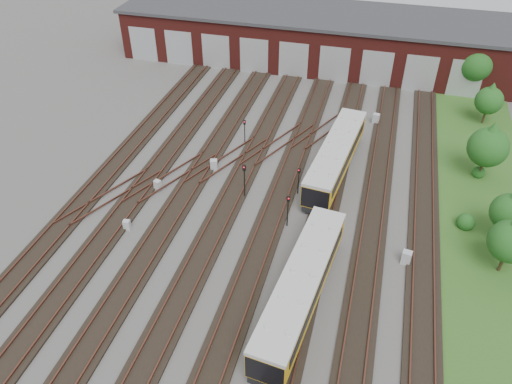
# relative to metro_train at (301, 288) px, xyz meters

# --- Properties ---
(ground) EXTENTS (120.00, 120.00, 0.00)m
(ground) POSITION_rel_metro_train_xyz_m (-6.00, 1.26, -1.76)
(ground) COLOR #484542
(ground) RESTS_ON ground
(track_network) EXTENTS (30.40, 70.00, 0.33)m
(track_network) POSITION_rel_metro_train_xyz_m (-6.17, 1.85, -1.66)
(track_network) COLOR black
(track_network) RESTS_ON ground
(maintenance_shed) EXTENTS (51.00, 12.50, 6.35)m
(maintenance_shed) POSITION_rel_metro_train_xyz_m (-6.01, 41.23, 1.44)
(maintenance_shed) COLOR #561915
(maintenance_shed) RESTS_ON ground
(grass_verge) EXTENTS (8.00, 55.00, 0.05)m
(grass_verge) POSITION_rel_metro_train_xyz_m (13.00, 11.26, -1.74)
(grass_verge) COLOR #2B521B
(grass_verge) RESTS_ON ground
(metro_train) EXTENTS (3.91, 45.74, 2.80)m
(metro_train) POSITION_rel_metro_train_xyz_m (0.00, 0.00, 0.00)
(metro_train) COLOR black
(metro_train) RESTS_ON ground
(signal_mast_0) EXTENTS (0.24, 0.22, 2.60)m
(signal_mast_0) POSITION_rel_metro_train_xyz_m (-9.39, 18.79, -0.09)
(signal_mast_0) COLOR black
(signal_mast_0) RESTS_ON ground
(signal_mast_1) EXTENTS (0.26, 0.25, 3.37)m
(signal_mast_1) POSITION_rel_metro_train_xyz_m (-6.91, 10.32, 0.39)
(signal_mast_1) COLOR black
(signal_mast_1) RESTS_ON ground
(signal_mast_2) EXTENTS (0.25, 0.23, 2.66)m
(signal_mast_2) POSITION_rel_metro_train_xyz_m (-2.61, 12.06, -0.05)
(signal_mast_2) COLOR black
(signal_mast_2) RESTS_ON ground
(signal_mast_3) EXTENTS (0.28, 0.27, 2.98)m
(signal_mast_3) POSITION_rel_metro_train_xyz_m (-2.60, 7.70, 0.15)
(signal_mast_3) COLOR black
(signal_mast_3) RESTS_ON ground
(relay_cabinet_0) EXTENTS (0.67, 0.61, 0.94)m
(relay_cabinet_0) POSITION_rel_metro_train_xyz_m (-14.58, 9.41, -1.30)
(relay_cabinet_0) COLOR #B4B7B9
(relay_cabinet_0) RESTS_ON ground
(relay_cabinet_1) EXTENTS (0.77, 0.70, 1.07)m
(relay_cabinet_1) POSITION_rel_metro_train_xyz_m (-10.83, 13.58, -1.23)
(relay_cabinet_1) COLOR #B4B7B9
(relay_cabinet_1) RESTS_ON ground
(relay_cabinet_2) EXTENTS (0.59, 0.52, 0.87)m
(relay_cabinet_2) POSITION_rel_metro_train_xyz_m (-14.75, 3.93, -1.33)
(relay_cabinet_2) COLOR #B4B7B9
(relay_cabinet_2) RESTS_ON ground
(relay_cabinet_3) EXTENTS (0.75, 0.65, 1.11)m
(relay_cabinet_3) POSITION_rel_metro_train_xyz_m (2.90, 26.29, -1.21)
(relay_cabinet_3) COLOR #B4B7B9
(relay_cabinet_3) RESTS_ON ground
(relay_cabinet_4) EXTENTS (0.75, 0.66, 1.11)m
(relay_cabinet_4) POSITION_rel_metro_train_xyz_m (6.71, 5.94, -1.21)
(relay_cabinet_4) COLOR #B4B7B9
(relay_cabinet_4) RESTS_ON ground
(tree_0) EXTENTS (3.88, 3.88, 6.42)m
(tree_0) POSITION_rel_metro_train_xyz_m (12.85, 36.26, 2.36)
(tree_0) COLOR #352918
(tree_0) RESTS_ON ground
(tree_1) EXTENTS (2.84, 2.84, 4.71)m
(tree_1) POSITION_rel_metro_train_xyz_m (13.88, 29.28, 1.26)
(tree_1) COLOR #352918
(tree_1) RESTS_ON ground
(tree_2) EXTENTS (3.50, 3.50, 5.80)m
(tree_2) POSITION_rel_metro_train_xyz_m (12.70, 18.65, 1.96)
(tree_2) COLOR #352918
(tree_2) RESTS_ON ground
(tree_3) EXTENTS (2.86, 2.86, 4.73)m
(tree_3) POSITION_rel_metro_train_xyz_m (13.67, 10.58, 1.27)
(tree_3) COLOR #352918
(tree_3) RESTS_ON ground
(tree_4) EXTENTS (3.07, 3.07, 5.09)m
(tree_4) POSITION_rel_metro_train_xyz_m (13.26, 6.94, 1.50)
(tree_4) COLOR #352918
(tree_4) RESTS_ON ground
(bush_1) EXTENTS (1.45, 1.45, 1.45)m
(bush_1) POSITION_rel_metro_train_xyz_m (11.15, 11.33, -1.04)
(bush_1) COLOR #134513
(bush_1) RESTS_ON ground
(bush_2) EXTENTS (1.15, 1.15, 1.15)m
(bush_2) POSITION_rel_metro_train_xyz_m (12.68, 18.96, -1.19)
(bush_2) COLOR #134513
(bush_2) RESTS_ON ground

